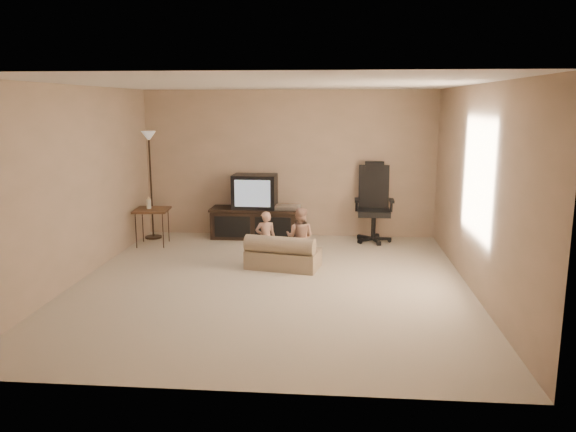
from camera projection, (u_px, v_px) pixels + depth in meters
The scene contains 9 objects.
floor at pixel (271, 284), 7.19m from camera, with size 5.50×5.50×0.00m, color beige.
room_shell at pixel (270, 166), 6.89m from camera, with size 5.50×5.50×5.50m.
tv_stand at pixel (255, 212), 9.58m from camera, with size 1.54×0.59×1.09m.
office_chair at pixel (373, 213), 9.35m from camera, with size 0.65×0.66×1.32m.
side_table at pixel (152, 210), 9.06m from camera, with size 0.58×0.58×0.80m.
floor_lamp at pixel (150, 161), 9.37m from camera, with size 0.28×0.28×1.82m.
child_sofa at pixel (282, 255), 7.82m from camera, with size 1.08×0.75×0.49m.
toddler_left at pixel (266, 239), 7.90m from camera, with size 0.29×0.21×0.79m, color tan.
toddler_right at pixel (300, 237), 7.91m from camera, with size 0.41×0.22×0.84m, color tan.
Camera 1 is at (0.80, -6.83, 2.27)m, focal length 35.00 mm.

